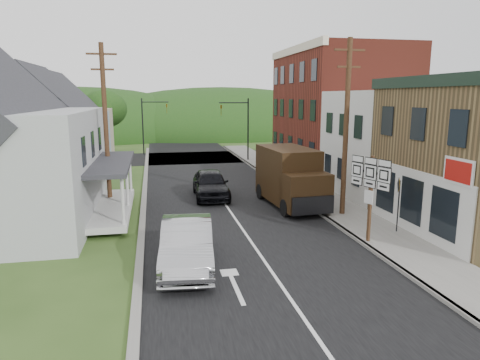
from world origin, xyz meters
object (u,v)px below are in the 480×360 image
silver_sedan (187,244)px  route_sign_cluster (370,187)px  delivery_van (291,177)px  warning_sign (398,197)px  dark_sedan (211,184)px

silver_sedan → route_sign_cluster: size_ratio=1.43×
delivery_van → silver_sedan: bearing=-133.8°
delivery_van → warning_sign: bearing=-66.4°
warning_sign → route_sign_cluster: bearing=-130.6°
route_sign_cluster → warning_sign: 2.28m
dark_sedan → warning_sign: (7.28, -8.85, 0.89)m
dark_sedan → silver_sedan: bearing=-100.4°
silver_sedan → warning_sign: size_ratio=2.08×
silver_sedan → route_sign_cluster: bearing=11.9°
silver_sedan → warning_sign: 9.80m
dark_sedan → delivery_van: (4.19, -2.92, 0.81)m
dark_sedan → delivery_van: delivery_van is taller
route_sign_cluster → delivery_van: bearing=81.0°
dark_sedan → route_sign_cluster: bearing=-59.7°
delivery_van → dark_sedan: bearing=141.1°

